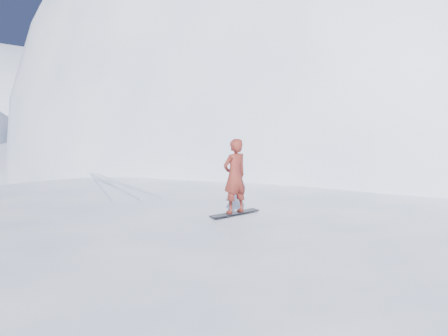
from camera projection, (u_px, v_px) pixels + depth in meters
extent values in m
plane|color=white|center=(203.00, 305.00, 13.30)|extent=(400.00, 400.00, 0.00)
ellipsoid|color=white|center=(210.00, 265.00, 16.43)|extent=(36.00, 28.00, 4.80)
ellipsoid|color=white|center=(371.00, 160.00, 44.22)|extent=(60.00, 56.00, 56.00)
ellipsoid|color=white|center=(270.00, 176.00, 35.12)|extent=(28.00, 24.00, 18.00)
ellipsoid|color=white|center=(437.00, 330.00, 11.88)|extent=(5.00, 4.50, 0.70)
ellipsoid|color=white|center=(110.00, 247.00, 18.43)|extent=(7.00, 6.30, 1.00)
ellipsoid|color=white|center=(354.00, 242.00, 19.09)|extent=(4.00, 3.60, 0.60)
cube|color=black|center=(235.00, 213.00, 13.36)|extent=(1.52, 0.81, 0.03)
imported|color=maroon|center=(235.00, 176.00, 13.22)|extent=(0.85, 0.70, 1.99)
cube|color=silver|center=(100.00, 185.00, 17.67)|extent=(0.52, 5.99, 0.04)
cube|color=silver|center=(113.00, 184.00, 17.80)|extent=(1.33, 5.88, 0.04)
cube|color=silver|center=(125.00, 184.00, 17.92)|extent=(1.84, 5.75, 0.04)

